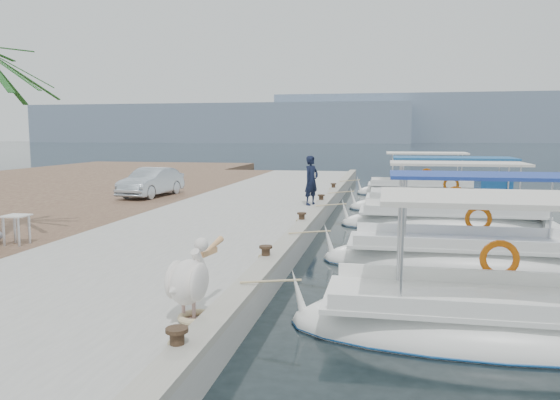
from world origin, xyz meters
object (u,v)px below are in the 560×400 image
(fishing_caique_b, at_px, (471,261))
(fishing_caique_c, at_px, (449,224))
(fisherman, at_px, (311,180))
(fishing_caique_a, at_px, (491,328))
(fishing_caique_e, at_px, (422,193))
(fishing_caique_d, at_px, (449,207))
(parked_car, at_px, (151,182))
(pelican, at_px, (189,280))

(fishing_caique_b, bearing_deg, fishing_caique_c, 89.22)
(fishing_caique_b, relative_size, fisherman, 3.86)
(fishing_caique_a, xyz_separation_m, fisherman, (-4.44, 11.54, 1.31))
(fishing_caique_c, height_order, fishing_caique_e, same)
(fishing_caique_d, height_order, parked_car, fishing_caique_d)
(fishing_caique_c, xyz_separation_m, fishing_caique_d, (0.45, 4.27, 0.06))
(fishing_caique_e, bearing_deg, fishing_caique_c, -88.44)
(fishing_caique_c, height_order, parked_car, fishing_caique_c)
(fishing_caique_a, relative_size, pelican, 4.36)
(fishing_caique_a, height_order, fisherman, fisherman)
(fishing_caique_e, height_order, fisherman, fisherman)
(fishing_caique_e, bearing_deg, pelican, -101.88)
(fisherman, bearing_deg, parked_car, 109.41)
(fishing_caique_c, distance_m, fisherman, 5.24)
(fishing_caique_d, xyz_separation_m, fishing_caique_e, (-0.73, 5.96, -0.06))
(fishing_caique_a, distance_m, fishing_caique_c, 10.22)
(fishing_caique_a, bearing_deg, fishing_caique_e, 89.50)
(fishing_caique_b, relative_size, fishing_caique_c, 0.98)
(fishing_caique_b, xyz_separation_m, parked_car, (-11.99, 8.38, 0.99))
(fishing_caique_c, relative_size, fishing_caique_e, 1.08)
(fisherman, relative_size, parked_car, 0.50)
(pelican, distance_m, parked_car, 16.29)
(fishing_caique_d, relative_size, parked_car, 2.16)
(fishing_caique_a, xyz_separation_m, pelican, (-4.44, -1.51, 0.96))
(fishing_caique_d, bearing_deg, pelican, -108.48)
(pelican, bearing_deg, fishing_caique_e, 78.12)
(fishing_caique_c, relative_size, parked_car, 1.98)
(fishing_caique_a, relative_size, fisherman, 3.45)
(fishing_caique_c, bearing_deg, fishing_caique_a, -92.57)
(fishing_caique_b, xyz_separation_m, fishing_caique_c, (0.07, 5.48, 0.00))
(fishing_caique_d, distance_m, pelican, 16.89)
(fishing_caique_b, distance_m, pelican, 7.95)
(fishing_caique_d, xyz_separation_m, parked_car, (-12.51, -1.37, 0.93))
(fishing_caique_a, xyz_separation_m, fishing_caique_e, (0.18, 20.45, -0.00))
(fishing_caique_a, relative_size, fishing_caique_d, 0.80)
(fishing_caique_c, relative_size, fisherman, 3.94)
(fishing_caique_b, height_order, parked_car, fishing_caique_b)
(fishing_caique_c, distance_m, fishing_caique_e, 10.24)
(fishing_caique_b, bearing_deg, fishing_caique_e, 90.75)
(fishing_caique_e, relative_size, fisherman, 3.64)
(fishing_caique_b, bearing_deg, fishing_caique_a, -94.63)
(fishing_caique_a, distance_m, pelican, 4.79)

